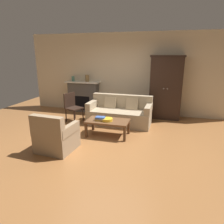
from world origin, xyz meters
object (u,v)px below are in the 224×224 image
at_px(armoire, 166,88).
at_px(couch, 120,113).
at_px(fruit_bowl, 107,120).
at_px(coffee_table, 108,122).
at_px(mantel_vase_jade, 73,79).
at_px(fireplace, 83,96).
at_px(armchair_near_left, 56,137).
at_px(book_stack, 100,119).
at_px(side_chair_wooden, 72,105).
at_px(mantel_vase_bronze, 87,78).

bearing_deg(armoire, couch, -143.69).
bearing_deg(armoire, fruit_bowl, -124.29).
xyz_separation_m(armoire, coffee_table, (-1.39, -1.99, -0.66)).
bearing_deg(coffee_table, fruit_bowl, -92.95).
height_order(couch, mantel_vase_jade, mantel_vase_jade).
relative_size(fireplace, armchair_near_left, 1.43).
bearing_deg(armchair_near_left, fireplace, 102.26).
bearing_deg(fruit_bowl, book_stack, -175.08).
xyz_separation_m(couch, armchair_near_left, (-0.95, -2.17, -0.00)).
bearing_deg(side_chair_wooden, fruit_bowl, -32.68).
xyz_separation_m(fireplace, armchair_near_left, (0.70, -3.21, -0.25)).
relative_size(fruit_bowl, mantel_vase_jade, 1.62).
height_order(coffee_table, mantel_vase_bronze, mantel_vase_bronze).
bearing_deg(fruit_bowl, side_chair_wooden, 147.32).
relative_size(armoire, armchair_near_left, 2.33).
bearing_deg(coffee_table, armoire, 55.14).
bearing_deg(armchair_near_left, side_chair_wooden, 106.06).
xyz_separation_m(armoire, fruit_bowl, (-1.39, -2.04, -0.58)).
distance_m(mantel_vase_bronze, armchair_near_left, 3.36).
bearing_deg(couch, coffee_table, -94.44).
bearing_deg(fireplace, fruit_bowl, -53.58).
xyz_separation_m(mantel_vase_bronze, armchair_near_left, (0.52, -3.19, -0.93)).
distance_m(fruit_bowl, mantel_vase_bronze, 2.63).
bearing_deg(couch, fireplace, 147.70).
height_order(mantel_vase_jade, mantel_vase_bronze, mantel_vase_bronze).
distance_m(couch, coffee_table, 1.03).
relative_size(mantel_vase_jade, side_chair_wooden, 0.20).
height_order(mantel_vase_jade, side_chair_wooden, mantel_vase_jade).
xyz_separation_m(coffee_table, mantel_vase_bronze, (-1.38, 2.05, 0.88)).
bearing_deg(mantel_vase_bronze, couch, -34.90).
bearing_deg(coffee_table, armchair_near_left, -127.16).
bearing_deg(fruit_bowl, armoire, 55.71).
height_order(coffee_table, mantel_vase_jade, mantel_vase_jade).
distance_m(armoire, fruit_bowl, 2.53).
distance_m(fireplace, fruit_bowl, 2.63).
bearing_deg(armoire, mantel_vase_bronze, 178.76).
bearing_deg(mantel_vase_bronze, fireplace, 174.31).
bearing_deg(mantel_vase_jade, fireplace, 2.70).
distance_m(coffee_table, side_chair_wooden, 1.70).
distance_m(fruit_bowl, side_chair_wooden, 1.72).
bearing_deg(armoire, mantel_vase_jade, 178.97).
distance_m(coffee_table, fruit_bowl, 0.10).
distance_m(fireplace, armchair_near_left, 3.30).
bearing_deg(armchair_near_left, mantel_vase_bronze, 99.21).
bearing_deg(mantel_vase_jade, armoire, -1.03).
relative_size(couch, fruit_bowl, 6.80).
xyz_separation_m(couch, book_stack, (-0.26, -1.09, 0.15)).
distance_m(armoire, mantel_vase_jade, 3.34).
height_order(armoire, side_chair_wooden, armoire).
xyz_separation_m(coffee_table, armchair_near_left, (-0.87, -1.14, -0.05)).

